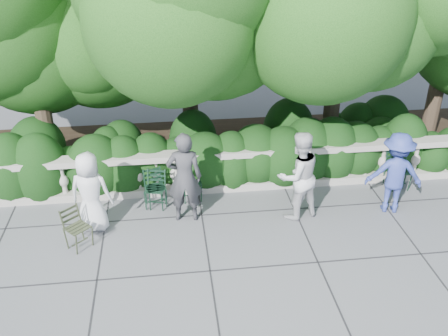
{
  "coord_description": "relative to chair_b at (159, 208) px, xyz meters",
  "views": [
    {
      "loc": [
        -1.1,
        -7.96,
        5.94
      ],
      "look_at": [
        0.0,
        1.0,
        1.0
      ],
      "focal_mm": 40.0,
      "sensor_mm": 36.0,
      "label": 1
    }
  ],
  "objects": [
    {
      "name": "person_woman_grey",
      "position": [
        0.57,
        -0.44,
        0.98
      ],
      "size": [
        0.74,
        0.51,
        1.95
      ],
      "primitive_type": "imported",
      "rotation": [
        0.0,
        0.0,
        3.08
      ],
      "color": "#38383D",
      "rests_on": "ground"
    },
    {
      "name": "chair_f",
      "position": [
        5.48,
        0.03,
        0.0
      ],
      "size": [
        0.45,
        0.49,
        0.84
      ],
      "primitive_type": null,
      "rotation": [
        0.0,
        0.0,
        -0.01
      ],
      "color": "black",
      "rests_on": "ground"
    },
    {
      "name": "chair_weathered",
      "position": [
        -1.4,
        -1.27,
        0.0
      ],
      "size": [
        0.65,
        0.65,
        0.84
      ],
      "primitive_type": null,
      "rotation": [
        0.0,
        0.0,
        0.75
      ],
      "color": "black",
      "rests_on": "ground"
    },
    {
      "name": "ground",
      "position": [
        1.41,
        -1.18,
        0.0
      ],
      "size": [
        90.0,
        90.0,
        0.0
      ],
      "primitive_type": "plane",
      "color": "#55565D",
      "rests_on": "ground"
    },
    {
      "name": "person_businessman",
      "position": [
        -1.27,
        -0.56,
        0.84
      ],
      "size": [
        0.92,
        0.69,
        1.68
      ],
      "primitive_type": "imported",
      "rotation": [
        0.0,
        0.0,
        2.93
      ],
      "color": "white",
      "rests_on": "ground"
    },
    {
      "name": "chair_c",
      "position": [
        -0.08,
        -0.07,
        0.0
      ],
      "size": [
        0.54,
        0.57,
        0.84
      ],
      "primitive_type": null,
      "rotation": [
        0.0,
        0.0,
        -0.24
      ],
      "color": "black",
      "rests_on": "ground"
    },
    {
      "name": "chair_b",
      "position": [
        0.0,
        0.0,
        0.0
      ],
      "size": [
        0.56,
        0.58,
        0.84
      ],
      "primitive_type": null,
      "rotation": [
        0.0,
        0.0,
        0.28
      ],
      "color": "black",
      "rests_on": "ground"
    },
    {
      "name": "person_casual_man",
      "position": [
        2.87,
        -0.61,
        0.96
      ],
      "size": [
        1.1,
        0.97,
        1.91
      ],
      "primitive_type": "imported",
      "rotation": [
        0.0,
        0.0,
        3.44
      ],
      "color": "silver",
      "rests_on": "ground"
    },
    {
      "name": "chair_d",
      "position": [
        0.76,
        0.14,
        0.0
      ],
      "size": [
        0.49,
        0.52,
        0.84
      ],
      "primitive_type": null,
      "rotation": [
        0.0,
        0.0,
        0.1
      ],
      "color": "black",
      "rests_on": "ground"
    },
    {
      "name": "chair_e",
      "position": [
        5.41,
        0.16,
        0.0
      ],
      "size": [
        0.49,
        0.53,
        0.84
      ],
      "primitive_type": null,
      "rotation": [
        0.0,
        0.0,
        -0.11
      ],
      "color": "black",
      "rests_on": "ground"
    },
    {
      "name": "balustrade",
      "position": [
        1.41,
        0.62,
        0.49
      ],
      "size": [
        12.0,
        0.44,
        1.0
      ],
      "color": "#9E998E",
      "rests_on": "ground"
    },
    {
      "name": "shrub_hedge",
      "position": [
        1.41,
        1.82,
        0.0
      ],
      "size": [
        15.0,
        2.6,
        1.7
      ],
      "primitive_type": null,
      "color": "black",
      "rests_on": "ground"
    },
    {
      "name": "person_older_blue",
      "position": [
        4.92,
        -0.63,
        0.89
      ],
      "size": [
        1.28,
        0.92,
        1.78
      ],
      "primitive_type": "imported",
      "rotation": [
        0.0,
        0.0,
        2.9
      ],
      "color": "#303F91",
      "rests_on": "ground"
    }
  ]
}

